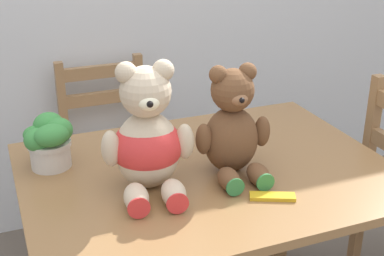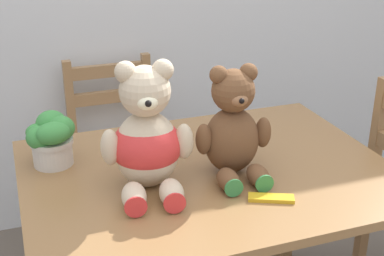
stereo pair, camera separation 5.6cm
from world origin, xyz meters
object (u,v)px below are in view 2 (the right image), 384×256
Objects in this scene: wooden_chair_behind at (118,153)px; potted_plant at (51,138)px; teddy_bear_left at (147,139)px; chocolate_bar at (271,198)px; teddy_bear_right at (233,129)px.

wooden_chair_behind is 5.01× the size of potted_plant.
chocolate_bar is (0.32, -0.20, -0.15)m from teddy_bear_left.
teddy_bear_right reaches higher than wooden_chair_behind.
wooden_chair_behind reaches higher than chocolate_bar.
teddy_bear_right is 2.02× the size of potted_plant.
teddy_bear_left is (-0.08, -0.90, 0.48)m from wooden_chair_behind.
teddy_bear_left is 2.24× the size of potted_plant.
teddy_bear_right is 0.60m from potted_plant.
teddy_bear_right reaches higher than chocolate_bar.
teddy_bear_left reaches higher than potted_plant.
potted_plant is at bearing 62.44° from wooden_chair_behind.
chocolate_bar is at bearing 105.46° from teddy_bear_right.
wooden_chair_behind is 2.49× the size of teddy_bear_right.
teddy_bear_left is at bearing 147.72° from chocolate_bar.
teddy_bear_left is 1.11× the size of teddy_bear_right.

